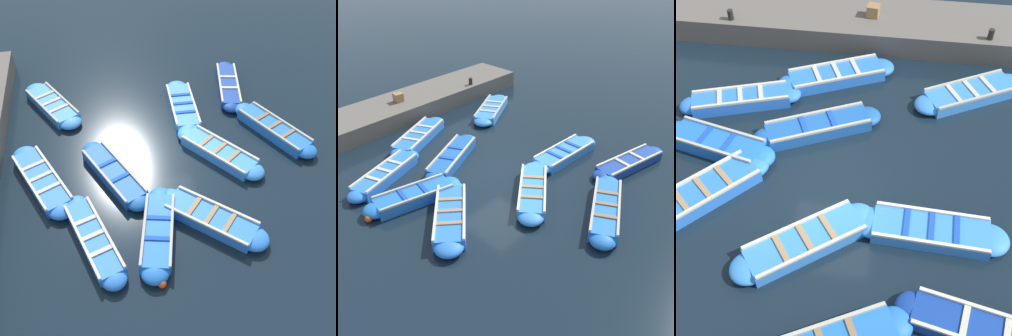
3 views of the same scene
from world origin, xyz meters
TOP-DOWN VIEW (x-y plane):
  - ground_plane at (0.00, 0.00)m, footprint 120.00×120.00m
  - boat_alongside at (-0.94, -3.34)m, footprint 1.65×3.64m
  - boat_tucked at (-2.02, -0.64)m, footprint 2.37×3.84m
  - boat_near_quay at (1.17, 2.68)m, footprint 1.12×3.80m
  - boat_mid_row at (-2.87, -3.21)m, footprint 1.89×3.79m
  - boat_inner_gap at (1.89, -0.27)m, footprint 2.96×3.54m
  - boat_broadside at (-4.16, 3.83)m, footprint 2.65×3.79m
  - boat_stern_in at (-4.47, -0.46)m, footprint 2.45×3.97m
  - boat_far_corner at (0.78, -3.15)m, footprint 3.44×3.27m
  - boat_drifting at (4.34, 0.56)m, footprint 2.52×3.87m
  - boat_bow_out at (3.50, 3.82)m, footprint 1.55×3.92m
  - buoy_orange_near at (-1.12, -5.00)m, footprint 0.25×0.25m

SIDE VIEW (x-z plane):
  - ground_plane at x=0.00m, z-range 0.00..0.00m
  - buoy_orange_near at x=-1.12m, z-range 0.00..0.25m
  - boat_bow_out at x=3.50m, z-range -0.03..0.37m
  - boat_near_quay at x=1.17m, z-range -0.03..0.38m
  - boat_broadside at x=-4.16m, z-range -0.03..0.39m
  - boat_inner_gap at x=1.89m, z-range -0.03..0.40m
  - boat_tucked at x=-2.02m, z-range -0.03..0.41m
  - boat_stern_in at x=-4.47m, z-range -0.03..0.41m
  - boat_far_corner at x=0.78m, z-range -0.03..0.42m
  - boat_mid_row at x=-2.87m, z-range -0.03..0.42m
  - boat_alongside at x=-0.94m, z-range -0.03..0.43m
  - boat_drifting at x=4.34m, z-range -0.03..0.43m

